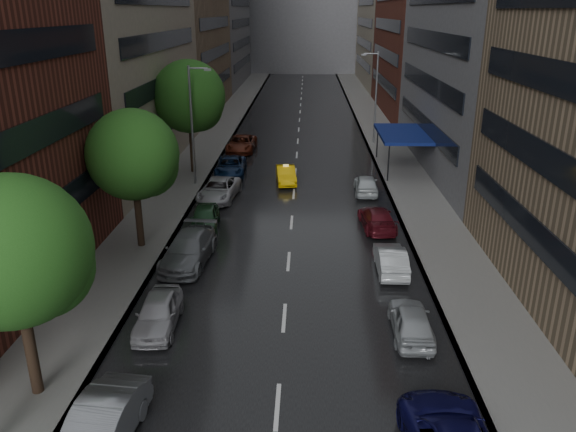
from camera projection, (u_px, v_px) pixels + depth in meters
name	position (u px, v px, depth m)	size (l,w,h in m)	color
road	(298.00, 133.00, 62.65)	(14.00, 140.00, 0.01)	black
sidewalk_left	(218.00, 132.00, 62.91)	(4.00, 140.00, 0.15)	gray
sidewalk_right	(379.00, 133.00, 62.34)	(4.00, 140.00, 0.15)	gray
tree_near	(13.00, 252.00, 18.20)	(5.13, 5.13, 8.18)	#382619
tree_mid	(133.00, 155.00, 30.70)	(5.05, 5.05, 8.05)	#382619
tree_far	(189.00, 97.00, 45.20)	(5.86, 5.86, 9.33)	#382619
taxi	(286.00, 175.00, 44.48)	(1.43, 4.10, 1.35)	yellow
parked_cars_left	(212.00, 202.00, 37.85)	(2.93, 44.69, 1.60)	slate
parked_cars_right	(397.00, 277.00, 27.31)	(2.91, 31.72, 1.54)	#0E0D3E
street_lamp_left	(193.00, 123.00, 42.45)	(1.74, 0.22, 9.00)	gray
street_lamp_right	(375.00, 96.00, 56.03)	(1.74, 0.22, 9.00)	gray
awning	(402.00, 134.00, 47.22)	(4.00, 8.00, 3.12)	navy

